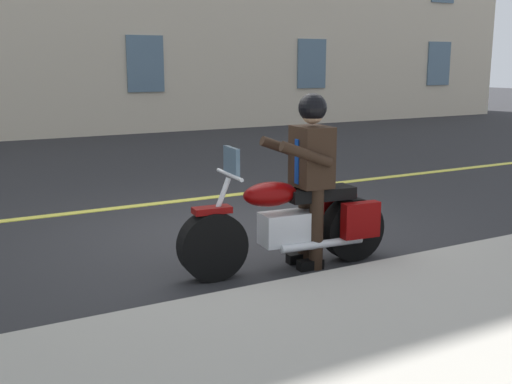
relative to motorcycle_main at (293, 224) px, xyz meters
The scene contains 4 objects.
ground_plane 1.48m from the motorcycle_main, 92.34° to the right, with size 80.00×80.00×0.00m, color #28282B.
lane_center_stripe 3.44m from the motorcycle_main, 90.97° to the right, with size 60.00×0.16×0.01m, color #E5DB4C.
motorcycle_main is the anchor object (origin of this frame).
rider_main 0.61m from the motorcycle_main, behind, with size 0.66×0.59×1.74m.
Camera 1 is at (3.28, 6.43, 2.02)m, focal length 43.49 mm.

